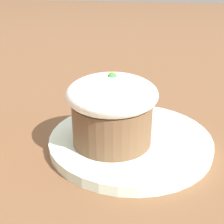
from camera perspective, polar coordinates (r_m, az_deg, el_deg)
name	(u,v)px	position (r m, az deg, el deg)	size (l,w,h in m)	color
ground_plane	(130,145)	(0.42, 3.34, -6.03)	(4.00, 4.00, 0.00)	brown
dessert_plate	(130,141)	(0.42, 3.36, -5.24)	(0.21, 0.21, 0.01)	silver
carrot_cake	(112,108)	(0.38, 0.00, 0.68)	(0.11, 0.11, 0.09)	brown
spoon	(132,137)	(0.41, 3.62, -4.52)	(0.06, 0.12, 0.01)	#B7B7BC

